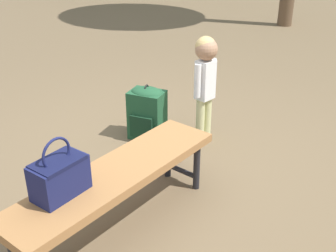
{
  "coord_description": "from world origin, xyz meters",
  "views": [
    {
      "loc": [
        -2.66,
        -1.41,
        1.91
      ],
      "look_at": [
        -0.02,
        -0.15,
        0.45
      ],
      "focal_mm": 45.59,
      "sensor_mm": 36.0,
      "label": 1
    }
  ],
  "objects_px": {
    "park_bench": "(117,178)",
    "handbag": "(59,176)",
    "backpack_small": "(161,146)",
    "backpack_large": "(147,112)",
    "child_standing": "(205,73)"
  },
  "relations": [
    {
      "from": "park_bench",
      "to": "handbag",
      "type": "height_order",
      "value": "handbag"
    },
    {
      "from": "backpack_small",
      "to": "backpack_large",
      "type": "bearing_deg",
      "value": 41.82
    },
    {
      "from": "handbag",
      "to": "park_bench",
      "type": "bearing_deg",
      "value": -23.53
    },
    {
      "from": "child_standing",
      "to": "backpack_small",
      "type": "xyz_separation_m",
      "value": [
        -0.56,
        0.16,
        -0.49
      ]
    },
    {
      "from": "handbag",
      "to": "child_standing",
      "type": "relative_size",
      "value": 0.38
    },
    {
      "from": "child_standing",
      "to": "backpack_small",
      "type": "distance_m",
      "value": 0.76
    },
    {
      "from": "handbag",
      "to": "backpack_small",
      "type": "relative_size",
      "value": 1.12
    },
    {
      "from": "backpack_large",
      "to": "backpack_small",
      "type": "bearing_deg",
      "value": -138.18
    },
    {
      "from": "backpack_large",
      "to": "park_bench",
      "type": "bearing_deg",
      "value": -160.37
    },
    {
      "from": "backpack_small",
      "to": "child_standing",
      "type": "bearing_deg",
      "value": -16.3
    },
    {
      "from": "park_bench",
      "to": "backpack_small",
      "type": "relative_size",
      "value": 5.02
    },
    {
      "from": "child_standing",
      "to": "backpack_large",
      "type": "bearing_deg",
      "value": 111.56
    },
    {
      "from": "handbag",
      "to": "child_standing",
      "type": "xyz_separation_m",
      "value": [
        1.78,
        -0.2,
        0.08
      ]
    },
    {
      "from": "child_standing",
      "to": "backpack_small",
      "type": "relative_size",
      "value": 2.98
    },
    {
      "from": "park_bench",
      "to": "handbag",
      "type": "relative_size",
      "value": 4.48
    }
  ]
}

